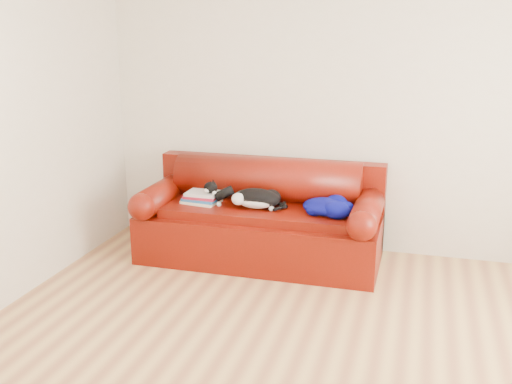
# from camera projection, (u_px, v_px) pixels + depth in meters

# --- Properties ---
(ground) EXTENTS (4.50, 4.50, 0.00)m
(ground) POSITION_uv_depth(u_px,v_px,m) (300.00, 354.00, 3.83)
(ground) COLOR brown
(ground) RESTS_ON ground
(room_shell) EXTENTS (4.52, 4.02, 2.61)m
(room_shell) POSITION_uv_depth(u_px,v_px,m) (327.00, 92.00, 3.37)
(room_shell) COLOR beige
(room_shell) RESTS_ON ground
(sofa_base) EXTENTS (2.10, 0.90, 0.50)m
(sofa_base) POSITION_uv_depth(u_px,v_px,m) (260.00, 234.00, 5.33)
(sofa_base) COLOR #390B02
(sofa_base) RESTS_ON ground
(sofa_back) EXTENTS (2.10, 1.01, 0.88)m
(sofa_back) POSITION_uv_depth(u_px,v_px,m) (268.00, 194.00, 5.47)
(sofa_back) COLOR #390B02
(sofa_back) RESTS_ON ground
(book_stack) EXTENTS (0.35, 0.29, 0.10)m
(book_stack) POSITION_uv_depth(u_px,v_px,m) (202.00, 197.00, 5.34)
(book_stack) COLOR beige
(book_stack) RESTS_ON sofa_base
(cat) EXTENTS (0.61, 0.35, 0.22)m
(cat) POSITION_uv_depth(u_px,v_px,m) (256.00, 199.00, 5.17)
(cat) COLOR black
(cat) RESTS_ON sofa_base
(blanket) EXTENTS (0.50, 0.51, 0.15)m
(blanket) POSITION_uv_depth(u_px,v_px,m) (327.00, 206.00, 5.03)
(blanket) COLOR #030244
(blanket) RESTS_ON sofa_base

